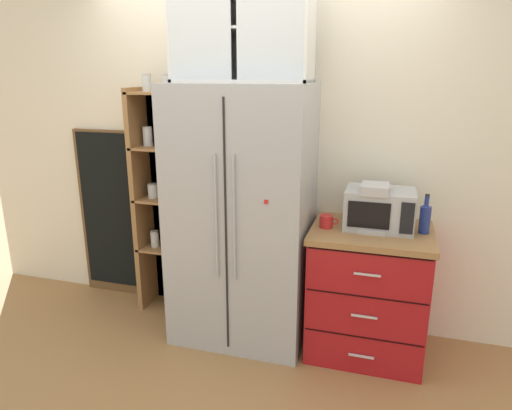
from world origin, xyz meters
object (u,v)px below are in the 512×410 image
(mug_charcoal, at_px, (373,224))
(mug_red, at_px, (326,222))
(refrigerator, at_px, (242,216))
(bottle_cobalt, at_px, (425,216))
(microwave, at_px, (379,209))
(bottle_amber, at_px, (374,210))
(chalkboard_menu, at_px, (112,214))
(coffee_maker, at_px, (374,207))

(mug_charcoal, bearing_deg, mug_red, -178.17)
(mug_red, xyz_separation_m, mug_charcoal, (0.30, 0.01, 0.01))
(refrigerator, height_order, bottle_cobalt, refrigerator)
(microwave, relative_size, bottle_cobalt, 1.72)
(refrigerator, bearing_deg, bottle_cobalt, 2.49)
(bottle_amber, bearing_deg, mug_charcoal, -87.52)
(mug_charcoal, bearing_deg, refrigerator, 179.23)
(microwave, xyz_separation_m, chalkboard_menu, (-2.20, 0.24, -0.30))
(mug_red, distance_m, chalkboard_menu, 1.91)
(coffee_maker, distance_m, bottle_amber, 0.02)
(bottle_cobalt, bearing_deg, chalkboard_menu, 174.10)
(microwave, height_order, chalkboard_menu, chalkboard_menu)
(coffee_maker, height_order, bottle_cobalt, coffee_maker)
(bottle_amber, bearing_deg, bottle_cobalt, 3.48)
(refrigerator, relative_size, coffee_maker, 5.87)
(coffee_maker, height_order, bottle_amber, coffee_maker)
(microwave, bearing_deg, refrigerator, -175.45)
(mug_charcoal, bearing_deg, bottle_amber, 92.48)
(refrigerator, relative_size, bottle_amber, 6.12)
(coffee_maker, relative_size, bottle_amber, 1.04)
(mug_red, xyz_separation_m, bottle_amber, (0.29, 0.05, 0.09))
(mug_charcoal, height_order, bottle_cobalt, bottle_cobalt)
(coffee_maker, bearing_deg, microwave, 49.55)
(bottle_amber, relative_size, chalkboard_menu, 0.21)
(mug_charcoal, xyz_separation_m, bottle_cobalt, (0.32, 0.06, 0.06))
(coffee_maker, height_order, chalkboard_menu, chalkboard_menu)
(mug_red, bearing_deg, coffee_maker, 10.18)
(bottle_amber, distance_m, chalkboard_menu, 2.20)
(refrigerator, distance_m, chalkboard_menu, 1.32)
(refrigerator, height_order, mug_charcoal, refrigerator)
(coffee_maker, bearing_deg, bottle_amber, 90.00)
(refrigerator, bearing_deg, mug_charcoal, -0.77)
(bottle_cobalt, bearing_deg, mug_charcoal, -168.52)
(microwave, distance_m, mug_charcoal, 0.12)
(bottle_amber, height_order, bottle_cobalt, bottle_amber)
(coffee_maker, relative_size, mug_red, 2.50)
(mug_red, distance_m, bottle_cobalt, 0.62)
(mug_charcoal, xyz_separation_m, bottle_amber, (-0.00, 0.05, 0.08))
(refrigerator, distance_m, bottle_cobalt, 1.21)
(coffee_maker, relative_size, mug_charcoal, 2.93)
(coffee_maker, distance_m, bottle_cobalt, 0.32)
(microwave, height_order, coffee_maker, coffee_maker)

